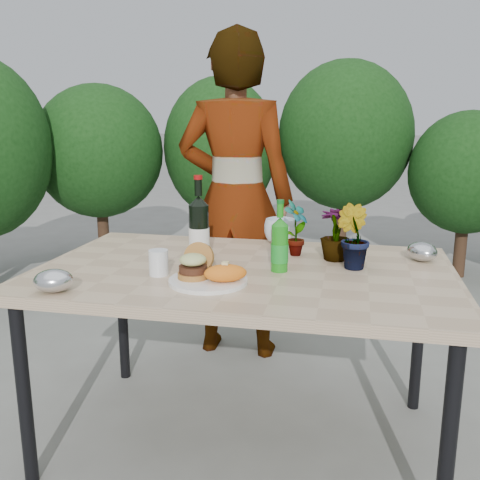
% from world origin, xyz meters
% --- Properties ---
extents(ground, '(80.00, 80.00, 0.00)m').
position_xyz_m(ground, '(0.00, 0.00, 0.00)').
color(ground, slate).
rests_on(ground, ground).
extents(patio_table, '(1.60, 1.00, 0.75)m').
position_xyz_m(patio_table, '(0.00, 0.00, 0.69)').
color(patio_table, tan).
rests_on(patio_table, ground).
extents(shrub_hedge, '(6.97, 4.98, 2.17)m').
position_xyz_m(shrub_hedge, '(0.27, 1.38, 1.10)').
color(shrub_hedge, '#382316').
rests_on(shrub_hedge, ground).
extents(dinner_plate, '(0.28, 0.28, 0.01)m').
position_xyz_m(dinner_plate, '(-0.09, -0.21, 0.76)').
color(dinner_plate, white).
rests_on(dinner_plate, patio_table).
extents(burger_stack, '(0.11, 0.16, 0.11)m').
position_xyz_m(burger_stack, '(-0.14, -0.20, 0.81)').
color(burger_stack, '#B7722D').
rests_on(burger_stack, dinner_plate).
extents(sweet_potato, '(0.17, 0.12, 0.06)m').
position_xyz_m(sweet_potato, '(-0.02, -0.23, 0.80)').
color(sweet_potato, orange).
rests_on(sweet_potato, dinner_plate).
extents(grilled_veg, '(0.08, 0.05, 0.03)m').
position_xyz_m(grilled_veg, '(-0.07, -0.12, 0.78)').
color(grilled_veg, olive).
rests_on(grilled_veg, dinner_plate).
extents(wine_bottle, '(0.08, 0.08, 0.35)m').
position_xyz_m(wine_bottle, '(-0.20, 0.07, 0.88)').
color(wine_bottle, black).
rests_on(wine_bottle, patio_table).
extents(sparkling_water, '(0.07, 0.07, 0.27)m').
position_xyz_m(sparkling_water, '(0.14, -0.01, 0.85)').
color(sparkling_water, '#1A8117').
rests_on(sparkling_water, patio_table).
extents(plastic_cup, '(0.07, 0.07, 0.09)m').
position_xyz_m(plastic_cup, '(-0.29, -0.16, 0.80)').
color(plastic_cup, silver).
rests_on(plastic_cup, patio_table).
extents(seedling_left, '(0.14, 0.15, 0.24)m').
position_xyz_m(seedling_left, '(0.17, 0.24, 0.87)').
color(seedling_left, '#2E5F20').
rests_on(seedling_left, patio_table).
extents(seedling_mid, '(0.17, 0.17, 0.25)m').
position_xyz_m(seedling_mid, '(0.41, 0.09, 0.87)').
color(seedling_mid, '#276021').
rests_on(seedling_mid, patio_table).
extents(seedling_right, '(0.14, 0.14, 0.22)m').
position_xyz_m(seedling_right, '(0.34, 0.20, 0.86)').
color(seedling_right, '#20521C').
rests_on(seedling_right, patio_table).
extents(blue_bowl, '(0.16, 0.16, 0.12)m').
position_xyz_m(blue_bowl, '(0.08, 0.44, 0.81)').
color(blue_bowl, silver).
rests_on(blue_bowl, patio_table).
extents(foil_packet_left, '(0.16, 0.14, 0.08)m').
position_xyz_m(foil_packet_left, '(-0.57, -0.42, 0.79)').
color(foil_packet_left, silver).
rests_on(foil_packet_left, patio_table).
extents(foil_packet_right, '(0.17, 0.17, 0.08)m').
position_xyz_m(foil_packet_right, '(0.69, 0.26, 0.79)').
color(foil_packet_right, '#B7BABF').
rests_on(foil_packet_right, patio_table).
extents(person, '(0.65, 0.44, 1.77)m').
position_xyz_m(person, '(-0.23, 0.88, 0.88)').
color(person, '#925E49').
rests_on(person, ground).
extents(terracotta_pot, '(0.17, 0.17, 0.14)m').
position_xyz_m(terracotta_pot, '(-1.75, 1.80, 0.07)').
color(terracotta_pot, '#B7632F').
rests_on(terracotta_pot, ground).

